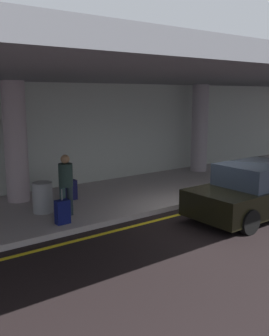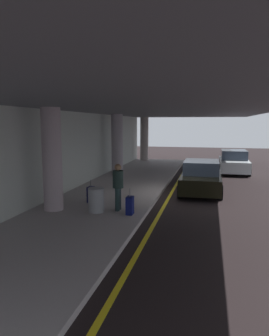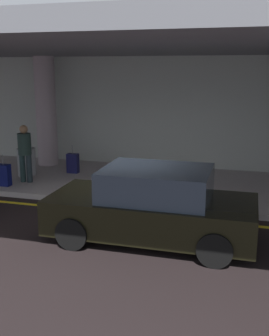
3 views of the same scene
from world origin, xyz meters
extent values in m
plane|color=black|center=(0.00, 0.00, 0.00)|extent=(60.00, 60.00, 0.00)
cube|color=#A49B9B|center=(0.00, 3.10, 0.07)|extent=(26.00, 4.20, 0.15)
cube|color=yellow|center=(0.00, 0.60, 0.00)|extent=(26.00, 0.14, 0.01)
cylinder|color=#AA98A0|center=(-4.00, 4.34, 1.97)|extent=(0.69, 0.69, 3.65)
cylinder|color=#A196A0|center=(4.00, 4.34, 1.97)|extent=(0.69, 0.69, 3.65)
cylinder|color=#A89994|center=(12.00, 4.34, 1.97)|extent=(0.69, 0.69, 3.65)
cube|color=slate|center=(0.00, 2.60, 3.95)|extent=(28.00, 13.20, 0.30)
cube|color=#B1B6AF|center=(0.00, 5.35, 1.90)|extent=(26.00, 0.30, 3.80)
cube|color=#B5BEC1|center=(7.55, -2.65, 0.55)|extent=(4.10, 1.80, 0.70)
cube|color=#2D3847|center=(7.65, -2.65, 1.20)|extent=(2.10, 1.60, 0.60)
cylinder|color=black|center=(8.90, -1.80, 0.32)|extent=(0.64, 0.22, 0.64)
cylinder|color=black|center=(8.90, -3.50, 0.32)|extent=(0.64, 0.22, 0.64)
cylinder|color=black|center=(6.20, -1.80, 0.32)|extent=(0.64, 0.22, 0.64)
cylinder|color=black|center=(6.20, -3.50, 0.32)|extent=(0.64, 0.22, 0.64)
cube|color=black|center=(0.91, -0.74, 0.55)|extent=(4.10, 1.80, 0.70)
cube|color=#2D3847|center=(1.01, -0.74, 1.20)|extent=(2.10, 1.60, 0.60)
cylinder|color=black|center=(2.26, 0.11, 0.32)|extent=(0.64, 0.22, 0.64)
cylinder|color=black|center=(2.26, -1.59, 0.32)|extent=(0.64, 0.22, 0.64)
cylinder|color=black|center=(-0.44, 0.11, 0.32)|extent=(0.64, 0.22, 0.64)
cylinder|color=black|center=(-0.44, -1.59, 0.32)|extent=(0.64, 0.22, 0.64)
cylinder|color=#203435|center=(-3.64, 2.05, 0.56)|extent=(0.16, 0.16, 0.82)
cylinder|color=#1F2B30|center=(-3.42, 2.05, 0.56)|extent=(0.16, 0.16, 0.82)
cylinder|color=#1D2D29|center=(-3.53, 2.05, 1.28)|extent=(0.38, 0.38, 0.62)
sphere|color=#8C6647|center=(-3.53, 2.05, 1.71)|extent=(0.24, 0.24, 0.24)
cube|color=#141542|center=(-2.67, 3.43, 0.46)|extent=(0.36, 0.22, 0.62)
cylinder|color=slate|center=(-2.67, 3.43, 0.91)|extent=(0.02, 0.02, 0.28)
cube|color=#0A114C|center=(-3.93, 1.51, 0.46)|extent=(0.36, 0.22, 0.62)
cylinder|color=slate|center=(-3.93, 1.51, 0.91)|extent=(0.02, 0.02, 0.28)
cylinder|color=gray|center=(-3.91, 2.74, 0.57)|extent=(0.56, 0.56, 0.85)
camera|label=1|loc=(-8.20, -7.15, 3.40)|focal=41.52mm
camera|label=2|loc=(-14.03, -1.09, 3.23)|focal=33.46mm
camera|label=3|loc=(2.74, -8.44, 3.40)|focal=44.43mm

